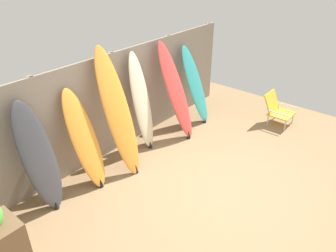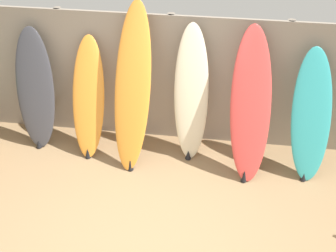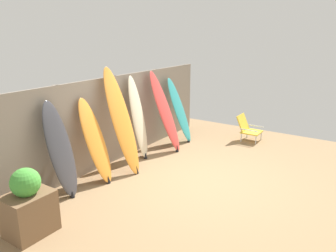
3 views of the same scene
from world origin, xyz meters
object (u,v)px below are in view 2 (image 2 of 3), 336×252
Objects in this scene: surfboard_cream_3 at (191,95)px; surfboard_teal_5 at (311,116)px; surfboard_red_4 at (251,106)px; surfboard_charcoal_0 at (35,90)px; surfboard_orange_2 at (133,90)px; surfboard_orange_1 at (88,99)px.

surfboard_cream_3 is 1.13× the size of surfboard_teal_5.
surfboard_red_4 is 0.75m from surfboard_teal_5.
surfboard_teal_5 is (0.74, 0.07, -0.12)m from surfboard_red_4.
surfboard_teal_5 is (3.53, -0.11, -0.02)m from surfboard_charcoal_0.
surfboard_orange_2 is at bearing 179.04° from surfboard_red_4.
surfboard_orange_1 is at bearing -4.03° from surfboard_charcoal_0.
surfboard_teal_5 is at bearing -1.16° from surfboard_orange_1.
surfboard_charcoal_0 is 1.02× the size of surfboard_teal_5.
surfboard_orange_2 is 1.29× the size of surfboard_teal_5.
surfboard_cream_3 is at bearing 165.23° from surfboard_red_4.
surfboard_teal_5 is at bearing 1.20° from surfboard_orange_2.
surfboard_charcoal_0 reaches higher than surfboard_orange_1.
surfboard_charcoal_0 is 2.05m from surfboard_cream_3.
surfboard_charcoal_0 is 0.80× the size of surfboard_orange_2.
surfboard_orange_1 is at bearing 170.51° from surfboard_orange_2.
surfboard_red_4 reaches higher than surfboard_charcoal_0.
surfboard_charcoal_0 reaches higher than surfboard_teal_5.
surfboard_cream_3 is (1.32, 0.07, 0.13)m from surfboard_orange_1.
surfboard_orange_2 is 1.45m from surfboard_red_4.
surfboard_orange_1 is 0.67m from surfboard_orange_2.
surfboard_orange_2 is 0.74m from surfboard_cream_3.
surfboard_charcoal_0 is at bearing 175.97° from surfboard_orange_1.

